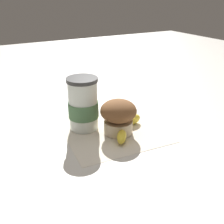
{
  "coord_description": "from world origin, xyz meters",
  "views": [
    {
      "loc": [
        -0.32,
        -0.58,
        0.36
      ],
      "look_at": [
        0.0,
        0.0,
        0.06
      ],
      "focal_mm": 42.0,
      "sensor_mm": 36.0,
      "label": 1
    }
  ],
  "objects": [
    {
      "name": "paper_napkin",
      "position": [
        0.0,
        0.0,
        0.0
      ],
      "size": [
        0.29,
        0.29,
        0.0
      ],
      "primitive_type": "cube",
      "rotation": [
        0.0,
        0.0,
        -0.08
      ],
      "color": "beige",
      "rests_on": "ground_plane"
    },
    {
      "name": "muffin",
      "position": [
        0.01,
        -0.02,
        0.05
      ],
      "size": [
        0.1,
        0.1,
        0.1
      ],
      "color": "beige",
      "rests_on": "paper_napkin"
    },
    {
      "name": "coffee_cup",
      "position": [
        -0.06,
        0.05,
        0.07
      ],
      "size": [
        0.09,
        0.09,
        0.15
      ],
      "color": "silver",
      "rests_on": "paper_napkin"
    },
    {
      "name": "banana",
      "position": [
        0.03,
        -0.03,
        0.02
      ],
      "size": [
        0.13,
        0.12,
        0.03
      ],
      "color": "yellow",
      "rests_on": "paper_napkin"
    },
    {
      "name": "ground_plane",
      "position": [
        0.0,
        0.0,
        0.0
      ],
      "size": [
        3.0,
        3.0,
        0.0
      ],
      "primitive_type": "plane",
      "color": "beige"
    }
  ]
}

